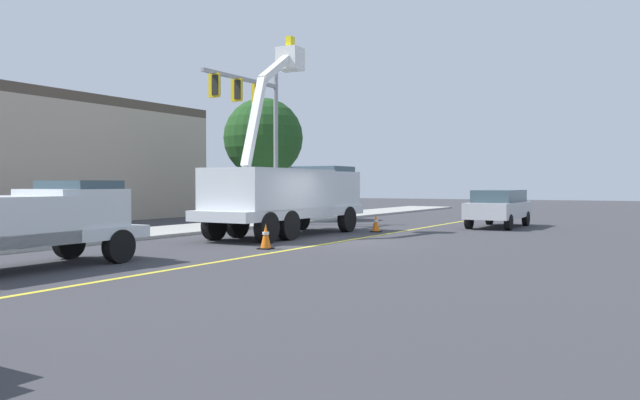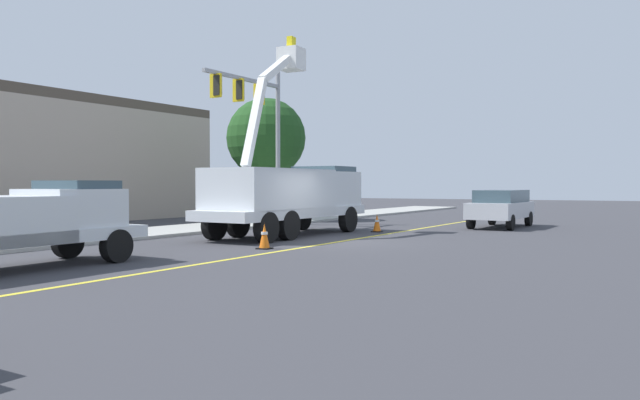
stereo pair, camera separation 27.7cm
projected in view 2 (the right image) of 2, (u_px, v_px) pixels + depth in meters
ground at (339, 242)px, 21.34m from camera, size 120.00×120.00×0.00m
sidewalk_far_side at (168, 231)px, 25.47m from camera, size 60.07×9.41×0.12m
lane_centre_stripe at (339, 242)px, 21.34m from camera, size 49.78×5.02×0.01m
utility_bucket_truck at (288, 193)px, 23.95m from camera, size 8.40×3.28×7.94m
service_pickup_truck at (24, 221)px, 14.58m from camera, size 5.78×2.63×2.06m
passing_minivan at (501, 206)px, 28.35m from camera, size 4.96×2.36×1.69m
traffic_cone_mid_front at (264, 236)px, 18.99m from camera, size 0.40×0.40×0.77m
traffic_cone_mid_rear at (377, 223)px, 25.67m from camera, size 0.40×0.40×0.73m
traffic_signal_mast at (257, 114)px, 28.79m from camera, size 5.38×0.86×7.52m
commercial_building_backdrop at (16, 159)px, 31.90m from camera, size 21.58×9.56×6.51m
street_tree_right at (266, 138)px, 34.00m from camera, size 4.29×4.29×6.61m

